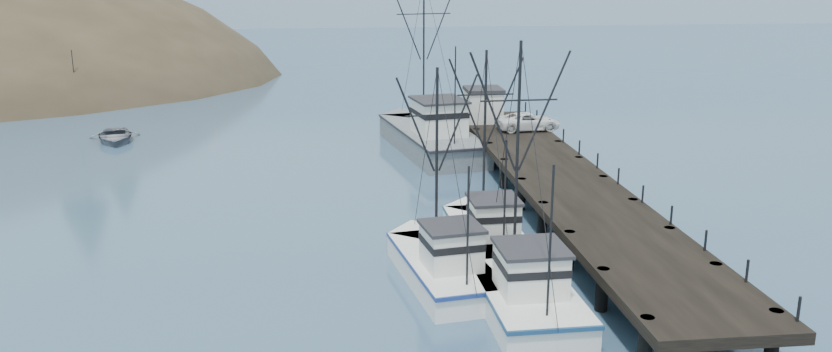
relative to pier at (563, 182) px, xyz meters
The scene contains 11 objects.
ground 21.33m from the pier, 131.19° to the right, with size 400.00×400.00×0.00m, color #314E6D.
pier is the anchor object (origin of this frame).
distant_ridge 154.06m from the pier, 91.49° to the left, with size 360.00×40.00×26.00m, color #9EB2C6.
distant_ridge_far 177.43m from the pier, 107.72° to the left, with size 180.00×25.00×18.00m, color silver.
trawler_near 14.93m from the pier, 113.76° to the right, with size 4.19×12.01×12.09m.
trawler_mid 14.09m from the pier, 130.55° to the right, with size 4.91×10.69×10.61m.
trawler_far 9.08m from the pier, 132.64° to the right, with size 3.63×10.54×10.91m.
work_vessel 17.69m from the pier, 110.37° to the left, with size 7.60×17.26×14.14m.
pier_shed 18.14m from the pier, 94.76° to the left, with size 3.00×3.20×2.80m.
pickup_truck 14.17m from the pier, 84.46° to the left, with size 2.31×5.02×1.39m, color white.
motorboat 39.66m from the pier, 144.89° to the left, with size 4.24×5.94×1.23m, color slate.
Camera 1 is at (-0.58, -31.12, 15.25)m, focal length 35.00 mm.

